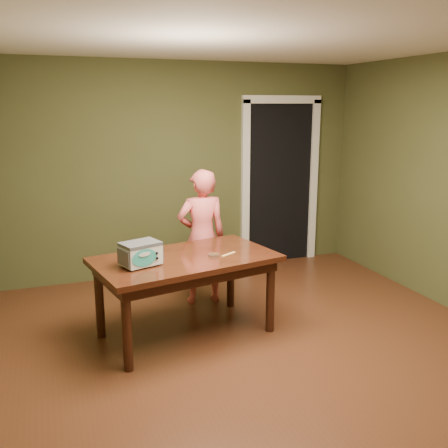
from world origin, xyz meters
The scene contains 8 objects.
floor centered at (0.00, 0.00, 0.00)m, with size 5.00×5.00×0.00m, color #502817.
room_shell centered at (0.00, 0.00, 1.71)m, with size 4.52×5.02×2.61m.
doorway centered at (1.30, 2.78, 1.06)m, with size 1.10×0.66×2.25m.
dining_table centered at (-0.51, 0.71, 0.65)m, with size 1.74×1.19×0.75m.
toy_oven centered at (-0.93, 0.60, 0.86)m, with size 0.38×0.31×0.21m.
baking_pan centered at (-0.26, 0.64, 0.76)m, with size 0.10×0.10×0.02m.
spatula centered at (-0.12, 0.64, 0.75)m, with size 0.18×0.03×0.01m, color #F1BF69.
child centered at (-0.12, 1.43, 0.72)m, with size 0.53×0.34×1.44m, color #F26364.
Camera 1 is at (-1.65, -3.44, 2.07)m, focal length 40.00 mm.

